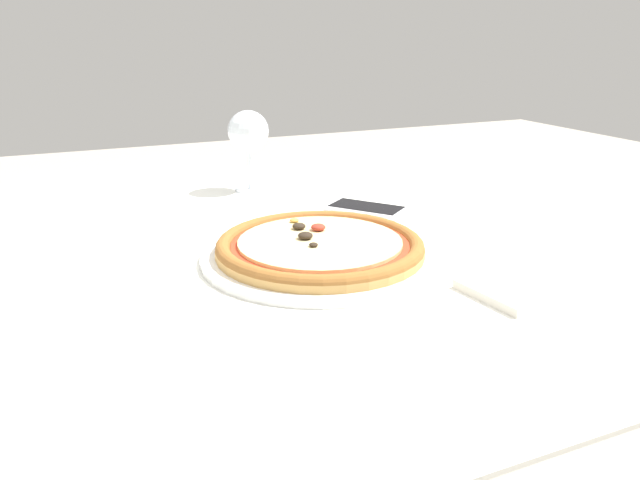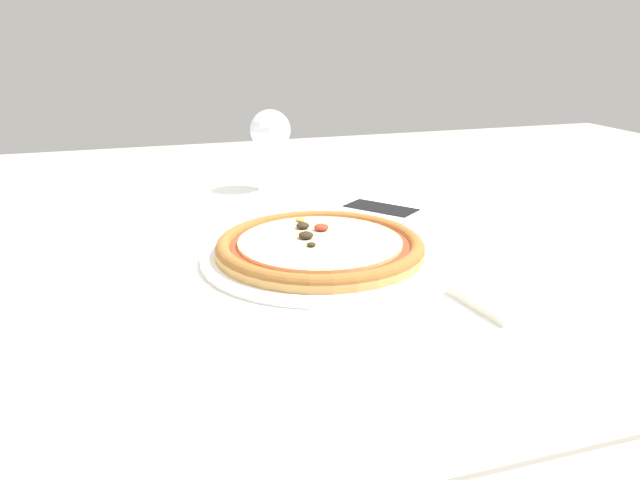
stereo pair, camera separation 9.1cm
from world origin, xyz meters
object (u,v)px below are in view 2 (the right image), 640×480
at_px(wine_glass_far_left, 270,132).
at_px(dining_table, 214,298).
at_px(pizza_plate, 320,248).
at_px(cell_phone, 381,210).

bearing_deg(wine_glass_far_left, dining_table, -117.23).
relative_size(pizza_plate, cell_phone, 2.24).
relative_size(dining_table, wine_glass_far_left, 7.38).
distance_m(pizza_plate, wine_glass_far_left, 0.44).
height_order(dining_table, cell_phone, cell_phone).
distance_m(dining_table, pizza_plate, 0.20).
distance_m(dining_table, wine_glass_far_left, 0.44).
bearing_deg(pizza_plate, cell_phone, 47.10).
height_order(dining_table, wine_glass_far_left, wine_glass_far_left).
bearing_deg(pizza_plate, dining_table, 149.95).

